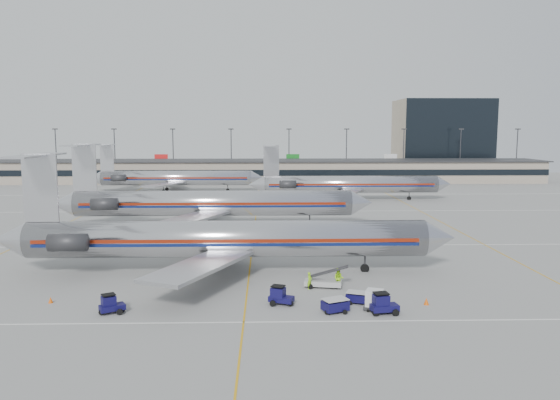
{
  "coord_description": "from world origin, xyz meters",
  "views": [
    {
      "loc": [
        1.75,
        -58.5,
        14.67
      ],
      "look_at": [
        3.83,
        21.05,
        4.5
      ],
      "focal_mm": 35.0,
      "sensor_mm": 36.0,
      "label": 1
    }
  ],
  "objects_px": {
    "belt_loader": "(324,281)",
    "tug_center": "(280,296)",
    "jet_second_row": "(207,203)",
    "uld_container": "(374,300)",
    "jet_foreground": "(218,238)"
  },
  "relations": [
    {
      "from": "tug_center",
      "to": "belt_loader",
      "type": "xyz_separation_m",
      "value": [
        4.27,
        5.02,
        -0.18
      ]
    },
    {
      "from": "jet_second_row",
      "to": "belt_loader",
      "type": "relative_size",
      "value": 11.65
    },
    {
      "from": "jet_foreground",
      "to": "uld_container",
      "type": "xyz_separation_m",
      "value": [
        13.84,
        -12.21,
        -2.76
      ]
    },
    {
      "from": "belt_loader",
      "to": "tug_center",
      "type": "bearing_deg",
      "value": -118.89
    },
    {
      "from": "jet_foreground",
      "to": "jet_second_row",
      "type": "relative_size",
      "value": 0.97
    },
    {
      "from": "tug_center",
      "to": "belt_loader",
      "type": "relative_size",
      "value": 0.55
    },
    {
      "from": "tug_center",
      "to": "uld_container",
      "type": "relative_size",
      "value": 1.15
    },
    {
      "from": "jet_second_row",
      "to": "uld_container",
      "type": "relative_size",
      "value": 24.63
    },
    {
      "from": "jet_foreground",
      "to": "tug_center",
      "type": "relative_size",
      "value": 20.8
    },
    {
      "from": "jet_foreground",
      "to": "jet_second_row",
      "type": "bearing_deg",
      "value": 98.37
    },
    {
      "from": "jet_foreground",
      "to": "tug_center",
      "type": "distance_m",
      "value": 12.61
    },
    {
      "from": "jet_foreground",
      "to": "tug_center",
      "type": "xyz_separation_m",
      "value": [
        6.11,
        -10.66,
        -2.86
      ]
    },
    {
      "from": "jet_second_row",
      "to": "uld_container",
      "type": "height_order",
      "value": "jet_second_row"
    },
    {
      "from": "uld_container",
      "to": "belt_loader",
      "type": "height_order",
      "value": "belt_loader"
    },
    {
      "from": "tug_center",
      "to": "uld_container",
      "type": "distance_m",
      "value": 7.89
    }
  ]
}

